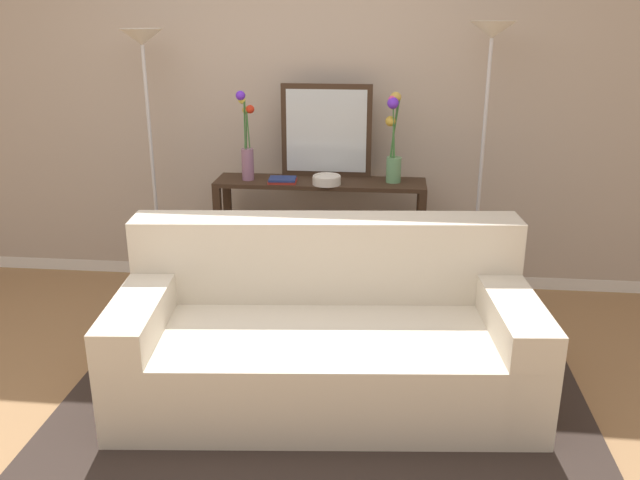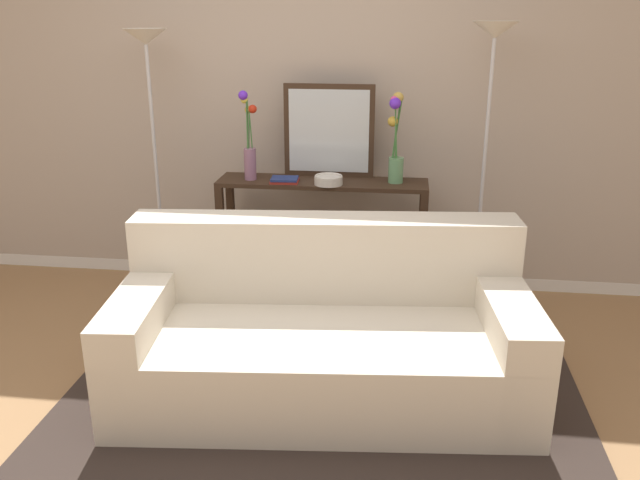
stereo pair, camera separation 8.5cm
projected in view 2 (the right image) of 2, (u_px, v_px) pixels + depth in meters
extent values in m
cube|color=#9E754C|center=(230.00, 430.00, 3.26)|extent=(16.00, 16.00, 0.02)
cube|color=white|center=(296.00, 270.00, 5.10)|extent=(12.00, 0.15, 0.09)
cube|color=#B7A899|center=(293.00, 83.00, 4.64)|extent=(12.00, 0.14, 2.73)
cube|color=#332823|center=(320.00, 405.00, 3.44)|extent=(2.72, 1.79, 0.01)
cube|color=beige|center=(323.00, 360.00, 3.46)|extent=(2.19, 1.18, 0.42)
cube|color=beige|center=(325.00, 257.00, 3.66)|extent=(2.12, 0.46, 0.46)
cube|color=beige|center=(145.00, 342.00, 3.46)|extent=(0.33, 1.00, 0.60)
cube|color=beige|center=(504.00, 348.00, 3.40)|extent=(0.33, 1.00, 0.60)
cube|color=#382619|center=(322.00, 183.00, 4.43)|extent=(1.40, 0.33, 0.03)
cube|color=#382619|center=(322.00, 279.00, 4.66)|extent=(1.29, 0.28, 0.01)
cube|color=#382619|center=(222.00, 246.00, 4.53)|extent=(0.05, 0.05, 0.83)
cube|color=#382619|center=(422.00, 255.00, 4.36)|extent=(0.05, 0.05, 0.83)
cube|color=#382619|center=(232.00, 233.00, 4.78)|extent=(0.05, 0.05, 0.83)
cube|color=#382619|center=(421.00, 241.00, 4.62)|extent=(0.05, 0.05, 0.83)
cylinder|color=silver|center=(166.00, 290.00, 4.82)|extent=(0.26, 0.26, 0.02)
cylinder|color=silver|center=(157.00, 174.00, 4.53)|extent=(0.02, 0.02, 1.70)
cone|color=silver|center=(145.00, 37.00, 4.24)|extent=(0.28, 0.28, 0.10)
cylinder|color=silver|center=(472.00, 306.00, 4.56)|extent=(0.26, 0.26, 0.02)
cylinder|color=silver|center=(483.00, 181.00, 4.26)|extent=(0.02, 0.02, 1.76)
cone|color=silver|center=(495.00, 30.00, 3.96)|extent=(0.28, 0.28, 0.10)
cube|color=#382619|center=(329.00, 131.00, 4.45)|extent=(0.61, 0.02, 0.62)
cube|color=silver|center=(329.00, 131.00, 4.44)|extent=(0.54, 0.01, 0.55)
cylinder|color=gray|center=(250.00, 164.00, 4.43)|extent=(0.08, 0.08, 0.21)
cylinder|color=#3D7538|center=(251.00, 129.00, 4.35)|extent=(0.02, 0.04, 0.26)
sphere|color=red|center=(253.00, 109.00, 4.29)|extent=(0.05, 0.05, 0.05)
cylinder|color=#3D7538|center=(247.00, 122.00, 4.34)|extent=(0.01, 0.02, 0.35)
sphere|color=#642ADF|center=(243.00, 95.00, 4.28)|extent=(0.06, 0.06, 0.06)
cylinder|color=#3D7538|center=(249.00, 129.00, 4.36)|extent=(0.02, 0.01, 0.25)
sphere|color=gold|center=(248.00, 110.00, 4.34)|extent=(0.05, 0.05, 0.05)
cylinder|color=#3D7538|center=(247.00, 124.00, 4.35)|extent=(0.02, 0.02, 0.32)
sphere|color=#D9CB4B|center=(244.00, 100.00, 4.31)|extent=(0.05, 0.05, 0.05)
cylinder|color=#669E6B|center=(396.00, 170.00, 4.35)|extent=(0.10, 0.10, 0.17)
cylinder|color=#3D7538|center=(396.00, 132.00, 4.28)|extent=(0.04, 0.03, 0.33)
sphere|color=gold|center=(395.00, 105.00, 4.25)|extent=(0.05, 0.05, 0.05)
cylinder|color=#3D7538|center=(397.00, 128.00, 4.28)|extent=(0.06, 0.01, 0.38)
sphere|color=gold|center=(398.00, 98.00, 4.23)|extent=(0.07, 0.07, 0.07)
cylinder|color=#3D7538|center=(395.00, 140.00, 4.30)|extent=(0.02, 0.03, 0.23)
sphere|color=gold|center=(393.00, 121.00, 4.27)|extent=(0.07, 0.07, 0.07)
cylinder|color=#3D7538|center=(396.00, 129.00, 4.26)|extent=(0.02, 0.03, 0.38)
sphere|color=#E64190|center=(394.00, 100.00, 4.19)|extent=(0.05, 0.05, 0.05)
cylinder|color=#3D7538|center=(396.00, 131.00, 4.26)|extent=(0.03, 0.02, 0.35)
sphere|color=#652BE0|center=(395.00, 103.00, 4.19)|extent=(0.07, 0.07, 0.07)
cylinder|color=silver|center=(328.00, 181.00, 4.33)|extent=(0.19, 0.19, 0.05)
torus|color=silver|center=(329.00, 176.00, 4.32)|extent=(0.18, 0.18, 0.01)
cube|color=#BC3328|center=(285.00, 181.00, 4.39)|extent=(0.19, 0.15, 0.02)
cube|color=navy|center=(285.00, 179.00, 4.37)|extent=(0.18, 0.15, 0.01)
cube|color=#6B3360|center=(245.00, 288.00, 4.76)|extent=(0.03, 0.14, 0.10)
cube|color=#1E7075|center=(250.00, 286.00, 4.75)|extent=(0.05, 0.16, 0.12)
cube|color=maroon|center=(256.00, 288.00, 4.75)|extent=(0.03, 0.16, 0.11)
cube|color=tan|center=(261.00, 288.00, 4.75)|extent=(0.03, 0.13, 0.10)
cube|color=#BC3328|center=(265.00, 289.00, 4.74)|extent=(0.03, 0.18, 0.10)
cube|color=navy|center=(270.00, 288.00, 4.74)|extent=(0.04, 0.17, 0.11)
cube|color=slate|center=(275.00, 289.00, 4.73)|extent=(0.03, 0.17, 0.10)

